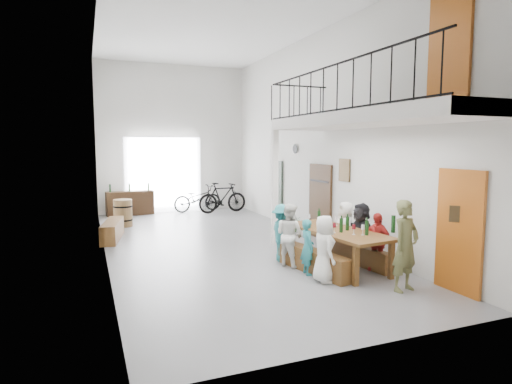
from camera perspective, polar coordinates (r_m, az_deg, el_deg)
name	(u,v)px	position (r m, az deg, el deg)	size (l,w,h in m)	color
floor	(220,244)	(10.94, -4.77, -6.98)	(12.00, 12.00, 0.00)	slate
room_walls	(219,102)	(10.71, -4.95, 11.88)	(12.00, 12.00, 12.00)	silver
gateway_portal	(164,175)	(16.40, -12.23, 2.24)	(2.80, 0.08, 2.80)	white
right_wall_decor	(355,178)	(10.17, 13.05, 1.82)	(0.07, 8.28, 5.07)	#A24E13
balcony	(363,121)	(8.71, 14.07, 9.14)	(1.52, 5.62, 4.00)	white
tasting_table	(337,234)	(8.87, 10.74, -5.50)	(1.29, 2.59, 0.79)	brown
bench_inner	(313,261)	(8.61, 7.59, -9.09)	(0.31, 1.96, 0.45)	brown
bench_wall	(358,255)	(9.34, 13.47, -8.13)	(0.23, 1.78, 0.41)	brown
tableware	(341,223)	(8.82, 11.25, -4.08)	(0.53, 1.61, 0.35)	black
side_bench	(113,230)	(12.03, -18.59, -4.87)	(0.39, 1.76, 0.50)	brown
oak_barrel	(123,213)	(13.84, -17.31, -2.69)	(0.57, 0.57, 0.84)	brown
serving_counter	(130,203)	(16.04, -16.44, -1.43)	(1.64, 0.45, 0.86)	#372313
counter_bottles	(130,187)	(15.99, -16.51, 0.60)	(1.39, 0.17, 0.28)	black
guest_left_a	(324,249)	(7.95, 9.04, -7.50)	(0.60, 0.39, 1.23)	white
guest_left_b	(307,247)	(8.39, 6.87, -7.28)	(0.39, 0.26, 1.08)	teal
guest_left_c	(290,235)	(8.91, 4.49, -5.70)	(0.64, 0.50, 1.31)	white
guest_left_d	(282,233)	(9.26, 3.47, -5.45)	(0.80, 0.46, 1.24)	teal
guest_right_a	(377,242)	(8.88, 15.80, -6.41)	(0.69, 0.29, 1.17)	#B0211E
guest_right_b	(361,233)	(9.32, 13.77, -5.37)	(1.20, 0.38, 1.30)	black
guest_right_c	(345,230)	(9.74, 11.84, -4.95)	(0.61, 0.40, 1.26)	white
host_standing	(406,246)	(7.78, 19.31, -6.78)	(0.57, 0.38, 1.57)	brown
potted_plant	(293,224)	(12.50, 5.01, -4.30)	(0.40, 0.34, 0.44)	#144718
bicycle_near	(197,198)	(16.36, -7.81, -0.86)	(0.66, 1.90, 1.00)	black
bicycle_far	(222,198)	(15.98, -4.49, -0.75)	(0.53, 1.88, 1.13)	black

